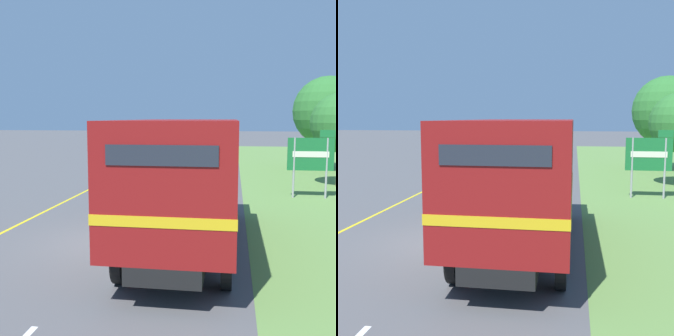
# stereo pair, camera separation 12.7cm
# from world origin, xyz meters

# --- Properties ---
(ground_plane) EXTENTS (200.00, 200.00, 0.00)m
(ground_plane) POSITION_xyz_m (0.00, 0.00, 0.00)
(ground_plane) COLOR #515154
(edge_line_yellow) EXTENTS (0.12, 57.66, 0.01)m
(edge_line_yellow) POSITION_xyz_m (-3.70, 12.68, 0.00)
(edge_line_yellow) COLOR yellow
(edge_line_yellow) RESTS_ON ground
(centre_dash_near) EXTENTS (0.12, 2.60, 0.01)m
(centre_dash_near) POSITION_xyz_m (0.00, 0.44, 0.00)
(centre_dash_near) COLOR white
(centre_dash_near) RESTS_ON ground
(centre_dash_mid_a) EXTENTS (0.12, 2.60, 0.01)m
(centre_dash_mid_a) POSITION_xyz_m (0.00, 7.04, 0.00)
(centre_dash_mid_a) COLOR white
(centre_dash_mid_a) RESTS_ON ground
(centre_dash_mid_b) EXTENTS (0.12, 2.60, 0.01)m
(centre_dash_mid_b) POSITION_xyz_m (0.00, 13.64, 0.00)
(centre_dash_mid_b) COLOR white
(centre_dash_mid_b) RESTS_ON ground
(centre_dash_far) EXTENTS (0.12, 2.60, 0.01)m
(centre_dash_far) POSITION_xyz_m (0.00, 20.24, 0.00)
(centre_dash_far) COLOR white
(centre_dash_far) RESTS_ON ground
(centre_dash_farthest) EXTENTS (0.12, 2.60, 0.01)m
(centre_dash_farthest) POSITION_xyz_m (0.00, 26.84, 0.00)
(centre_dash_farthest) COLOR white
(centre_dash_farthest) RESTS_ON ground
(horse_trailer_truck) EXTENTS (2.62, 8.37, 3.45)m
(horse_trailer_truck) POSITION_xyz_m (2.04, -0.26, 1.94)
(horse_trailer_truck) COLOR black
(horse_trailer_truck) RESTS_ON ground
(lead_car_white) EXTENTS (1.80, 4.20, 1.89)m
(lead_car_white) POSITION_xyz_m (-1.65, 15.63, 0.96)
(lead_car_white) COLOR black
(lead_car_white) RESTS_ON ground
(lead_car_white_ahead) EXTENTS (1.80, 3.91, 1.93)m
(lead_car_white_ahead) POSITION_xyz_m (1.69, 31.47, 0.97)
(lead_car_white_ahead) COLOR black
(lead_car_white_ahead) RESTS_ON ground
(highway_sign) EXTENTS (1.96, 0.09, 2.98)m
(highway_sign) POSITION_xyz_m (6.61, 7.73, 1.86)
(highway_sign) COLOR #9E9EA3
(highway_sign) RESTS_ON ground
(roadside_tree_mid) EXTENTS (4.57, 4.57, 6.23)m
(roadside_tree_mid) POSITION_xyz_m (9.38, 17.97, 3.94)
(roadside_tree_mid) COLOR #4C3823
(roadside_tree_mid) RESTS_ON ground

